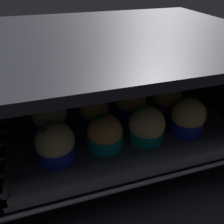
{
  "coord_description": "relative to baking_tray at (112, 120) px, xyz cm",
  "views": [
    {
      "loc": [
        -14.1,
        -22.47,
        46.57
      ],
      "look_at": [
        0.0,
        22.19,
        17.05
      ],
      "focal_mm": 37.59,
      "sensor_mm": 36.0,
      "label": 1
    }
  ],
  "objects": [
    {
      "name": "oven_cavity",
      "position": [
        0.0,
        4.06,
        2.33
      ],
      "size": [
        59.0,
        47.0,
        37.0
      ],
      "color": "black",
      "rests_on": "ground"
    },
    {
      "name": "oven_rack",
      "position": [
        0.0,
        -0.19,
        -1.07
      ],
      "size": [
        54.8,
        42.0,
        0.8
      ],
      "color": "#51515B",
      "rests_on": "oven_cavity"
    },
    {
      "name": "baking_tray",
      "position": [
        0.0,
        0.0,
        0.0
      ],
      "size": [
        46.48,
        37.0,
        2.2
      ],
      "color": "#4C4C51",
      "rests_on": "oven_rack"
    },
    {
      "name": "muffin_row0_col0",
      "position": [
        -14.04,
        -9.76,
        3.97
      ],
      "size": [
        7.22,
        7.22,
        7.76
      ],
      "color": "#1928B7",
      "rests_on": "baking_tray"
    },
    {
      "name": "muffin_row0_col1",
      "position": [
        -4.39,
        -9.12,
        3.62
      ],
      "size": [
        7.11,
        7.11,
        7.36
      ],
      "color": "#0C8C84",
      "rests_on": "baking_tray"
    },
    {
      "name": "muffin_row0_col2",
      "position": [
        4.4,
        -9.49,
        3.87
      ],
      "size": [
        7.49,
        7.49,
        7.78
      ],
      "color": "#0C8C84",
      "rests_on": "baking_tray"
    },
    {
      "name": "muffin_row0_col3",
      "position": [
        14.01,
        -9.58,
        4.21
      ],
      "size": [
        7.27,
        7.27,
        8.08
      ],
      "color": "#1928B7",
      "rests_on": "baking_tray"
    },
    {
      "name": "muffin_row1_col0",
      "position": [
        -14.19,
        -0.13,
        4.19
      ],
      "size": [
        7.49,
        7.49,
        8.11
      ],
      "color": "#1928B7",
      "rests_on": "baking_tray"
    },
    {
      "name": "muffin_row1_col1",
      "position": [
        -4.43,
        -0.3,
        3.55
      ],
      "size": [
        7.11,
        7.11,
        7.33
      ],
      "color": "#1928B7",
      "rests_on": "baking_tray"
    },
    {
      "name": "muffin_row1_col2",
      "position": [
        4.77,
        0.38,
        4.07
      ],
      "size": [
        7.52,
        7.52,
        7.97
      ],
      "color": "#1928B7",
      "rests_on": "baking_tray"
    },
    {
      "name": "muffin_row1_col3",
      "position": [
        14.04,
        -0.13,
        3.94
      ],
      "size": [
        7.32,
        7.32,
        7.77
      ],
      "color": "#7A238C",
      "rests_on": "baking_tray"
    },
    {
      "name": "muffin_row2_col0",
      "position": [
        -14.54,
        9.57,
        3.84
      ],
      "size": [
        7.11,
        7.11,
        7.64
      ],
      "color": "silver",
      "rests_on": "baking_tray"
    },
    {
      "name": "muffin_row2_col1",
      "position": [
        -5.01,
        9.9,
        3.92
      ],
      "size": [
        7.11,
        7.11,
        8.17
      ],
      "color": "#1928B7",
      "rests_on": "baking_tray"
    },
    {
      "name": "muffin_row2_col2",
      "position": [
        4.87,
        9.22,
        4.0
      ],
      "size": [
        7.16,
        7.16,
        7.81
      ],
      "color": "#1928B7",
      "rests_on": "baking_tray"
    },
    {
      "name": "muffin_row2_col3",
      "position": [
        14.05,
        9.64,
        3.85
      ],
      "size": [
        7.8,
        7.8,
        7.81
      ],
      "color": "#0C8C84",
      "rests_on": "baking_tray"
    }
  ]
}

